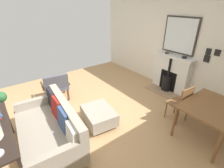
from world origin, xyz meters
TOP-DOWN VIEW (x-y plane):
  - ground_plane at (0.00, 0.00)m, footprint 5.75×5.91m
  - wall_left at (-2.88, 0.00)m, footprint 0.12×5.91m
  - fireplace at (-2.66, 0.23)m, footprint 0.65×1.18m
  - mirror_over_mantel at (-2.79, 0.23)m, footprint 0.04×0.96m
  - mantel_bowl_near at (-2.70, -0.02)m, footprint 0.11×0.11m
  - mantel_bowl_far at (-2.70, 0.52)m, footprint 0.12×0.12m
  - sofa at (0.91, 0.21)m, footprint 1.05×1.79m
  - ottoman at (-0.09, 0.28)m, footprint 0.70×0.84m
  - armchair_accent at (0.29, -1.22)m, footprint 0.75×0.67m
  - dining_table at (-1.58, 1.86)m, footprint 1.13×0.89m
  - dining_chair_near_fireplace at (-1.57, 1.28)m, footprint 0.44×0.44m
  - photo_gallery_row at (-2.80, 1.11)m, footprint 0.02×0.33m

SIDE VIEW (x-z plane):
  - ground_plane at x=0.00m, z-range -0.01..0.00m
  - ottoman at x=-0.09m, z-range 0.04..0.41m
  - sofa at x=0.91m, z-range -0.05..0.76m
  - armchair_accent at x=0.29m, z-range 0.06..0.88m
  - fireplace at x=-2.66m, z-range -0.05..1.02m
  - dining_chair_near_fireplace at x=-1.57m, z-range 0.07..0.95m
  - dining_table at x=-1.58m, z-range 0.28..1.00m
  - mantel_bowl_near at x=-2.70m, z-range 1.08..1.12m
  - mantel_bowl_far at x=-2.70m, z-range 1.08..1.12m
  - photo_gallery_row at x=-2.80m, z-range 1.11..1.47m
  - wall_left at x=-2.88m, z-range 0.00..2.83m
  - mirror_over_mantel at x=-2.79m, z-range 1.14..2.11m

